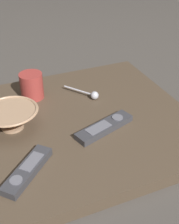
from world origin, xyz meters
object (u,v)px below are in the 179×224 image
object	(u,v)px
teaspoon	(92,95)
tv_remote_far	(27,170)
coffee_mug	(32,86)
tv_remote_near	(104,127)
cereal_bowl	(11,117)

from	to	relation	value
teaspoon	tv_remote_far	distance (m)	0.40
teaspoon	tv_remote_far	world-z (taller)	teaspoon
tv_remote_far	coffee_mug	bearing A→B (deg)	73.96
tv_remote_far	tv_remote_near	bearing A→B (deg)	19.17
coffee_mug	tv_remote_near	size ratio (longest dim) A/B	0.45
teaspoon	tv_remote_near	world-z (taller)	teaspoon
teaspoon	tv_remote_near	distance (m)	0.19
coffee_mug	tv_remote_far	size ratio (longest dim) A/B	0.58
tv_remote_far	teaspoon	bearing A→B (deg)	42.77
cereal_bowl	tv_remote_far	distance (m)	0.21
coffee_mug	teaspoon	distance (m)	0.21
cereal_bowl	teaspoon	bearing A→B (deg)	12.08
tv_remote_near	teaspoon	bearing A→B (deg)	78.42
cereal_bowl	tv_remote_near	world-z (taller)	cereal_bowl
cereal_bowl	teaspoon	xyz separation A→B (m)	(0.29, 0.06, -0.02)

